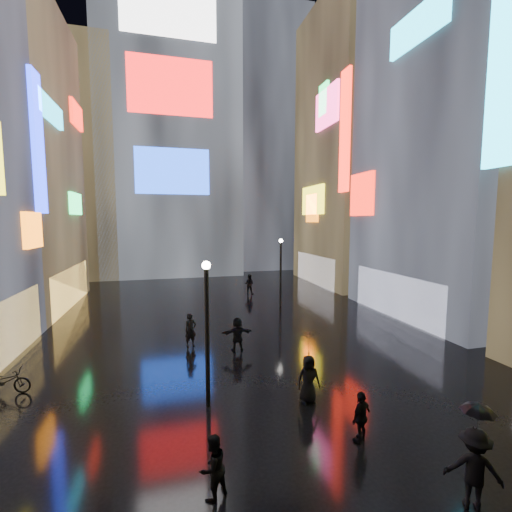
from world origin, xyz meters
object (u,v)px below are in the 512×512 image
object	(u,v)px
lamp_far	(281,268)
bicycle	(5,381)
lamp_near	(207,325)
pedestrian_3	(361,417)

from	to	relation	value
lamp_far	bicycle	world-z (taller)	lamp_far
lamp_near	pedestrian_3	size ratio (longest dim) A/B	3.37
lamp_near	bicycle	size ratio (longest dim) A/B	2.79
pedestrian_3	lamp_far	bearing A→B (deg)	-129.89
lamp_near	lamp_far	distance (m)	14.72
lamp_far	pedestrian_3	world-z (taller)	lamp_far
lamp_far	pedestrian_3	xyz separation A→B (m)	(-2.91, -16.03, -2.17)
lamp_far	bicycle	xyz separation A→B (m)	(-14.46, -10.08, -2.45)
pedestrian_3	lamp_near	bearing A→B (deg)	-66.42
lamp_far	pedestrian_3	bearing A→B (deg)	-100.30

